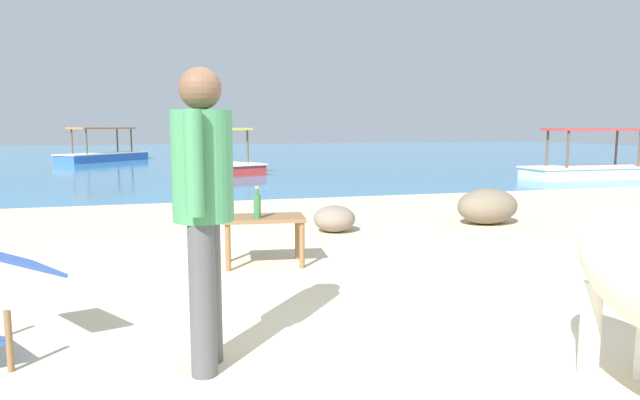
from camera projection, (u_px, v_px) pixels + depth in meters
sand_beach at (418, 355)px, 3.27m from camera, size 18.00×14.00×0.04m
water_surface at (201, 157)px, 24.32m from camera, size 60.00×36.00×0.03m
low_bench_table at (264, 225)px, 5.28m from camera, size 0.80×0.52×0.47m
bottle at (257, 206)px, 5.14m from camera, size 0.07×0.07×0.30m
person_standing at (203, 197)px, 2.94m from camera, size 0.32×0.50×1.62m
shore_rock_large at (487, 206)px, 7.53m from camera, size 0.94×0.73×0.48m
shore_rock_medium at (334, 219)px, 6.98m from camera, size 0.56×0.55×0.33m
boat_red at (218, 163)px, 16.32m from camera, size 2.47×3.83×1.29m
boat_white at (592, 168)px, 14.33m from camera, size 3.67×1.16×1.29m
boat_blue at (103, 154)px, 21.46m from camera, size 3.33×3.49×1.29m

